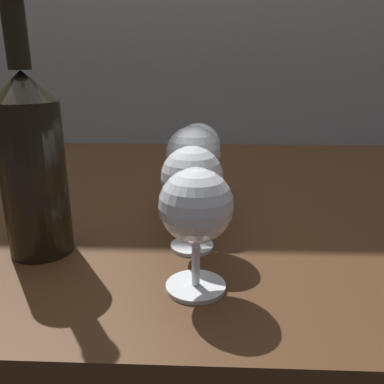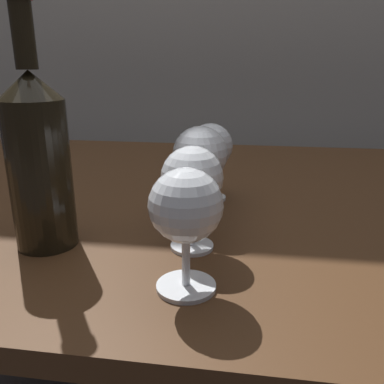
{
  "view_description": "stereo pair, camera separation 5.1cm",
  "coord_description": "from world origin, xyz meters",
  "px_view_note": "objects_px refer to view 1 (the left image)",
  "views": [
    {
      "loc": [
        0.11,
        -0.73,
        0.98
      ],
      "look_at": [
        0.09,
        -0.24,
        0.82
      ],
      "focal_mm": 37.24,
      "sensor_mm": 36.0,
      "label": 1
    },
    {
      "loc": [
        0.16,
        -0.72,
        0.98
      ],
      "look_at": [
        0.09,
        -0.24,
        0.82
      ],
      "focal_mm": 37.24,
      "sensor_mm": 36.0,
      "label": 2
    }
  ],
  "objects_px": {
    "wine_glass_amber": "(196,210)",
    "wine_bottle": "(32,162)",
    "wine_glass_chardonnay": "(193,156)",
    "wine_glass_merlot": "(198,147)",
    "wine_glass_port": "(192,180)"
  },
  "relations": [
    {
      "from": "wine_glass_amber",
      "to": "wine_bottle",
      "type": "xyz_separation_m",
      "value": [
        -0.2,
        0.08,
        0.03
      ]
    },
    {
      "from": "wine_glass_amber",
      "to": "wine_glass_chardonnay",
      "type": "xyz_separation_m",
      "value": [
        -0.01,
        0.2,
        0.01
      ]
    },
    {
      "from": "wine_bottle",
      "to": "wine_glass_merlot",
      "type": "bearing_deg",
      "value": 47.79
    },
    {
      "from": "wine_glass_port",
      "to": "wine_glass_amber",
      "type": "bearing_deg",
      "value": -85.26
    },
    {
      "from": "wine_glass_chardonnay",
      "to": "wine_glass_merlot",
      "type": "relative_size",
      "value": 1.08
    },
    {
      "from": "wine_glass_chardonnay",
      "to": "wine_bottle",
      "type": "height_order",
      "value": "wine_bottle"
    },
    {
      "from": "wine_glass_chardonnay",
      "to": "wine_bottle",
      "type": "bearing_deg",
      "value": -149.51
    },
    {
      "from": "wine_glass_chardonnay",
      "to": "wine_glass_merlot",
      "type": "distance_m",
      "value": 0.1
    },
    {
      "from": "wine_glass_port",
      "to": "wine_glass_merlot",
      "type": "bearing_deg",
      "value": 89.28
    },
    {
      "from": "wine_glass_port",
      "to": "wine_glass_chardonnay",
      "type": "distance_m",
      "value": 0.1
    },
    {
      "from": "wine_glass_amber",
      "to": "wine_glass_merlot",
      "type": "xyz_separation_m",
      "value": [
        -0.01,
        0.3,
        0.0
      ]
    },
    {
      "from": "wine_glass_amber",
      "to": "wine_glass_merlot",
      "type": "height_order",
      "value": "same"
    },
    {
      "from": "wine_glass_amber",
      "to": "wine_bottle",
      "type": "height_order",
      "value": "wine_bottle"
    },
    {
      "from": "wine_glass_chardonnay",
      "to": "wine_glass_merlot",
      "type": "bearing_deg",
      "value": 87.42
    },
    {
      "from": "wine_glass_port",
      "to": "wine_bottle",
      "type": "height_order",
      "value": "wine_bottle"
    }
  ]
}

